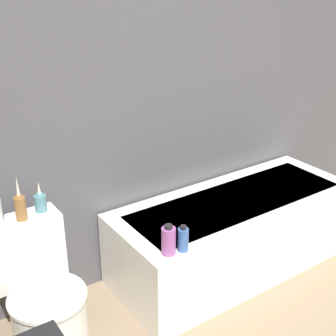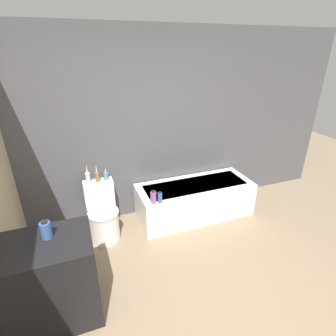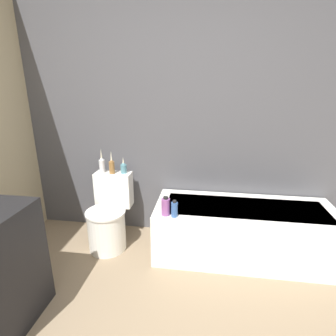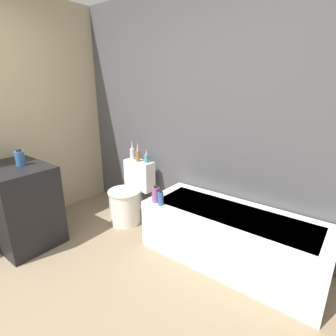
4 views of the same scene
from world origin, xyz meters
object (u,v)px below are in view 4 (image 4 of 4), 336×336
(bathtub, at_px, (231,237))
(soap_bottle_glass, at_px, (20,158))
(vase_bronze, at_px, (146,158))
(toilet, at_px, (129,197))
(shampoo_bottle_tall, at_px, (155,194))
(vase_gold, at_px, (132,153))
(vase_silver, at_px, (138,155))
(shampoo_bottle_short, at_px, (161,198))

(bathtub, distance_m, soap_bottle_glass, 2.23)
(vase_bronze, bearing_deg, soap_bottle_glass, -119.21)
(toilet, relative_size, shampoo_bottle_tall, 4.17)
(vase_bronze, bearing_deg, toilet, -118.94)
(vase_gold, distance_m, shampoo_bottle_tall, 0.88)
(toilet, xyz_separation_m, vase_bronze, (0.11, 0.21, 0.48))
(bathtub, bearing_deg, shampoo_bottle_tall, -160.68)
(soap_bottle_glass, height_order, vase_bronze, soap_bottle_glass)
(soap_bottle_glass, distance_m, shampoo_bottle_tall, 1.42)
(bathtub, bearing_deg, vase_bronze, 171.39)
(toilet, height_order, vase_gold, vase_gold)
(vase_silver, bearing_deg, bathtub, -6.56)
(toilet, xyz_separation_m, shampoo_bottle_short, (0.71, -0.25, 0.27))
(vase_silver, relative_size, vase_bronze, 1.41)
(soap_bottle_glass, bearing_deg, bathtub, 27.58)
(bathtub, xyz_separation_m, vase_gold, (-1.46, 0.18, 0.56))
(bathtub, height_order, vase_bronze, vase_bronze)
(vase_bronze, bearing_deg, shampoo_bottle_tall, -40.80)
(vase_gold, height_order, vase_silver, vase_gold)
(toilet, height_order, vase_silver, vase_silver)
(soap_bottle_glass, bearing_deg, vase_gold, 69.89)
(toilet, xyz_separation_m, shampoo_bottle_tall, (0.62, -0.23, 0.28))
(shampoo_bottle_tall, distance_m, shampoo_bottle_short, 0.09)
(toilet, bearing_deg, vase_bronze, 61.06)
(vase_silver, relative_size, shampoo_bottle_tall, 1.39)
(bathtub, height_order, shampoo_bottle_tall, shampoo_bottle_tall)
(toilet, bearing_deg, bathtub, 0.91)
(toilet, height_order, soap_bottle_glass, soap_bottle_glass)
(soap_bottle_glass, relative_size, shampoo_bottle_short, 1.09)
(vase_silver, height_order, shampoo_bottle_tall, vase_silver)
(bathtub, bearing_deg, soap_bottle_glass, -152.42)
(shampoo_bottle_short, bearing_deg, toilet, 160.40)
(vase_gold, distance_m, vase_bronze, 0.23)
(vase_gold, bearing_deg, bathtub, -6.86)
(toilet, height_order, shampoo_bottle_tall, toilet)
(vase_bronze, height_order, shampoo_bottle_tall, vase_bronze)
(bathtub, xyz_separation_m, toilet, (-1.35, -0.02, 0.05))
(vase_silver, bearing_deg, shampoo_bottle_tall, -33.17)
(bathtub, distance_m, vase_bronze, 1.35)
(soap_bottle_glass, relative_size, vase_gold, 0.65)
(shampoo_bottle_short, bearing_deg, soap_bottle_glass, -150.32)
(bathtub, relative_size, shampoo_bottle_short, 10.99)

